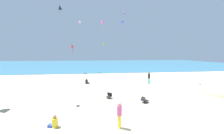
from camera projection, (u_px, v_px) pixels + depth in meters
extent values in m
plane|color=#C6B58C|center=(108.00, 86.00, 19.12)|extent=(120.00, 120.00, 0.00)
cube|color=teal|center=(97.00, 64.00, 61.24)|extent=(120.00, 60.00, 0.05)
cube|color=black|center=(109.00, 97.00, 13.91)|extent=(0.64, 0.62, 0.03)
cube|color=black|center=(110.00, 94.00, 14.12)|extent=(0.53, 0.40, 0.40)
cylinder|color=#B7B7BC|center=(111.00, 98.00, 13.72)|extent=(0.02, 0.02, 0.17)
cylinder|color=#B7B7BC|center=(106.00, 98.00, 13.88)|extent=(0.02, 0.02, 0.17)
cube|color=black|center=(145.00, 100.00, 12.81)|extent=(0.65, 0.65, 0.03)
cube|color=black|center=(143.00, 99.00, 12.68)|extent=(0.37, 0.56, 0.38)
cylinder|color=#B7B7BC|center=(145.00, 100.00, 13.12)|extent=(0.02, 0.02, 0.18)
cylinder|color=#B7B7BC|center=(149.00, 102.00, 12.66)|extent=(0.02, 0.02, 0.18)
cylinder|color=#19ADB2|center=(149.00, 81.00, 20.55)|extent=(0.15, 0.15, 0.84)
cylinder|color=#19ADB2|center=(149.00, 81.00, 20.74)|extent=(0.15, 0.15, 0.84)
cylinder|color=black|center=(149.00, 76.00, 20.58)|extent=(0.36, 0.36, 0.63)
sphere|color=brown|center=(149.00, 73.00, 20.54)|extent=(0.23, 0.23, 0.23)
cylinder|color=yellow|center=(55.00, 123.00, 8.50)|extent=(0.42, 0.42, 0.54)
sphere|color=#A87A5B|center=(55.00, 117.00, 8.47)|extent=(0.22, 0.22, 0.22)
cube|color=blue|center=(52.00, 126.00, 8.54)|extent=(0.44, 0.35, 0.16)
cylinder|color=yellow|center=(119.00, 121.00, 8.48)|extent=(0.14, 0.14, 0.78)
cylinder|color=yellow|center=(120.00, 122.00, 8.32)|extent=(0.14, 0.14, 0.78)
cylinder|color=#D8599E|center=(119.00, 110.00, 8.34)|extent=(0.37, 0.37, 0.58)
sphere|color=tan|center=(119.00, 104.00, 8.30)|extent=(0.21, 0.21, 0.21)
cylinder|color=black|center=(87.00, 82.00, 20.82)|extent=(0.41, 0.41, 0.57)
sphere|color=#846047|center=(87.00, 79.00, 20.79)|extent=(0.23, 0.23, 0.23)
cube|color=black|center=(88.00, 83.00, 20.90)|extent=(0.44, 0.33, 0.17)
cone|color=purple|center=(124.00, 12.00, 34.32)|extent=(0.82, 0.75, 0.74)
cylinder|color=#99DB33|center=(124.00, 16.00, 34.39)|extent=(0.19, 0.11, 1.04)
cone|color=black|center=(60.00, 7.00, 31.95)|extent=(1.20, 1.12, 1.10)
cylinder|color=blue|center=(60.00, 11.00, 32.03)|extent=(0.18, 0.10, 0.84)
cone|color=pink|center=(79.00, 21.00, 33.56)|extent=(1.06, 0.79, 1.06)
cylinder|color=yellow|center=(79.00, 25.00, 33.64)|extent=(0.09, 0.04, 1.05)
cube|color=red|center=(72.00, 47.00, 29.44)|extent=(0.65, 0.76, 0.96)
cylinder|color=red|center=(73.00, 51.00, 29.53)|extent=(0.15, 0.16, 1.16)
cone|color=#DB3DA8|center=(103.00, 21.00, 31.27)|extent=(0.98, 0.99, 0.86)
cylinder|color=yellow|center=(103.00, 25.00, 31.34)|extent=(0.04, 0.04, 0.83)
pyramid|color=blue|center=(122.00, 22.00, 31.30)|extent=(0.98, 0.93, 0.53)
cylinder|color=#DB3DA8|center=(122.00, 26.00, 31.34)|extent=(0.08, 0.09, 1.00)
cube|color=#99DB33|center=(104.00, 44.00, 29.42)|extent=(0.48, 0.56, 0.67)
cylinder|color=#1EADAD|center=(104.00, 48.00, 29.49)|extent=(0.19, 0.10, 1.06)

